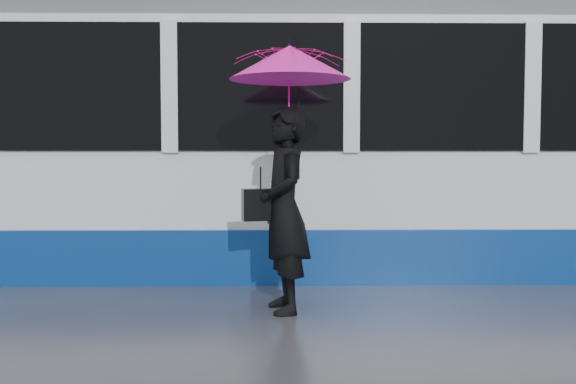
{
  "coord_description": "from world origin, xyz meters",
  "views": [
    {
      "loc": [
        -0.01,
        -5.82,
        1.45
      ],
      "look_at": [
        0.09,
        0.28,
        1.1
      ],
      "focal_mm": 40.0,
      "sensor_mm": 36.0,
      "label": 1
    }
  ],
  "objects": [
    {
      "name": "ground",
      "position": [
        0.0,
        0.0,
        0.0
      ],
      "size": [
        90.0,
        90.0,
        0.0
      ],
      "primitive_type": "plane",
      "color": "#2F2F34",
      "rests_on": "ground"
    },
    {
      "name": "rails",
      "position": [
        0.0,
        2.5,
        0.01
      ],
      "size": [
        34.0,
        1.51,
        0.02
      ],
      "color": "#3F3D38",
      "rests_on": "ground"
    },
    {
      "name": "tram",
      "position": [
        3.31,
        2.5,
        1.64
      ],
      "size": [
        26.0,
        2.56,
        3.35
      ],
      "color": "white",
      "rests_on": "ground"
    },
    {
      "name": "woman",
      "position": [
        0.05,
        0.07,
        0.95
      ],
      "size": [
        0.59,
        0.77,
        1.9
      ],
      "primitive_type": "imported",
      "rotation": [
        0.0,
        0.0,
        -1.35
      ],
      "color": "black",
      "rests_on": "ground"
    },
    {
      "name": "umbrella",
      "position": [
        0.1,
        0.07,
        2.08
      ],
      "size": [
        1.33,
        1.33,
        1.28
      ],
      "rotation": [
        0.0,
        0.0,
        0.22
      ],
      "color": "#F91576",
      "rests_on": "ground"
    },
    {
      "name": "handbag",
      "position": [
        -0.17,
        0.09,
        0.99
      ],
      "size": [
        0.36,
        0.22,
        0.47
      ],
      "rotation": [
        0.0,
        0.0,
        0.22
      ],
      "color": "black",
      "rests_on": "ground"
    }
  ]
}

